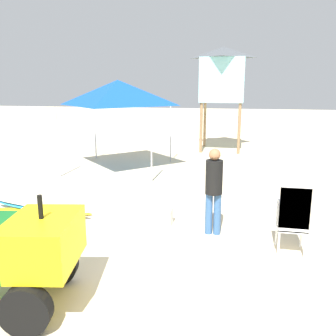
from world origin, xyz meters
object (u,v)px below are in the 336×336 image
(lifeguard_near_left, at_px, (214,186))
(stacked_plastic_chairs, at_px, (293,212))
(lifeguard_tower, at_px, (223,75))
(surfboard_pile, at_px, (39,208))
(cooler_box, at_px, (160,217))
(popup_canopy, at_px, (118,93))

(lifeguard_near_left, bearing_deg, stacked_plastic_chairs, -23.68)
(lifeguard_near_left, relative_size, lifeguard_tower, 0.38)
(stacked_plastic_chairs, distance_m, lifeguard_near_left, 1.50)
(surfboard_pile, bearing_deg, lifeguard_near_left, -5.67)
(stacked_plastic_chairs, distance_m, cooler_box, 2.66)
(lifeguard_near_left, distance_m, popup_canopy, 6.35)
(stacked_plastic_chairs, xyz_separation_m, cooler_box, (-2.46, 0.85, -0.57))
(popup_canopy, bearing_deg, stacked_plastic_chairs, -48.84)
(surfboard_pile, distance_m, popup_canopy, 5.24)
(surfboard_pile, relative_size, cooler_box, 5.10)
(cooler_box, bearing_deg, stacked_plastic_chairs, -19.02)
(lifeguard_near_left, bearing_deg, lifeguard_tower, 92.33)
(surfboard_pile, relative_size, popup_canopy, 0.85)
(lifeguard_near_left, distance_m, cooler_box, 1.37)
(lifeguard_near_left, relative_size, popup_canopy, 0.55)
(popup_canopy, relative_size, lifeguard_tower, 0.69)
(stacked_plastic_chairs, relative_size, lifeguard_tower, 0.30)
(lifeguard_tower, distance_m, cooler_box, 9.56)
(lifeguard_tower, bearing_deg, popup_canopy, -126.61)
(stacked_plastic_chairs, xyz_separation_m, lifeguard_tower, (-1.74, 9.88, 2.47))
(stacked_plastic_chairs, xyz_separation_m, lifeguard_near_left, (-1.36, 0.60, 0.21))
(lifeguard_tower, xyz_separation_m, cooler_box, (-0.72, -9.04, -3.03))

